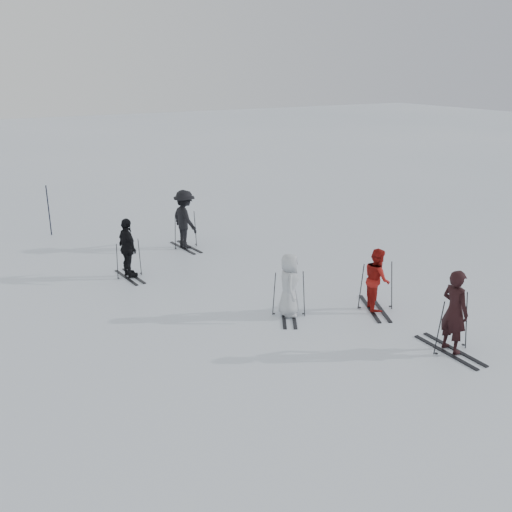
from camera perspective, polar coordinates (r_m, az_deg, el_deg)
The scene contains 12 objects.
ground at distance 14.97m, azimuth 1.89°, elevation -4.70°, with size 120.00×120.00×0.00m, color silver.
skier_near_dark at distance 12.88m, azimuth 19.23°, elevation -5.35°, with size 0.67×0.44×1.84m, color black.
skier_red at distance 14.63m, azimuth 11.99°, elevation -2.36°, with size 0.77×0.60×1.58m, color maroon.
skier_grey at distance 13.95m, azimuth 3.34°, elevation -3.00°, with size 0.77×0.50×1.58m, color #B1B6BB.
skier_uphill_left at distance 16.85m, azimuth -12.70°, elevation 0.70°, with size 1.02×0.43×1.74m, color black.
skier_uphill_far at distance 19.27m, azimuth -7.12°, elevation 3.61°, with size 1.26×0.73×1.96m, color black.
skis_near_dark at distance 12.98m, azimuth 19.11°, elevation -6.39°, with size 0.97×1.82×1.33m, color black, non-canonical shape.
skis_red at distance 14.68m, azimuth 11.96°, elevation -2.88°, with size 0.94×1.77×1.29m, color black, non-canonical shape.
skis_grey at distance 14.03m, azimuth 3.32°, elevation -3.73°, with size 0.87×1.64×1.19m, color black, non-canonical shape.
skis_uphill_left at distance 16.94m, azimuth -12.62°, elevation -0.27°, with size 0.83×1.56×1.14m, color black, non-canonical shape.
skis_uphill_far at distance 19.36m, azimuth -7.08°, elevation 2.60°, with size 0.91×1.72×1.25m, color black, non-canonical shape.
piste_marker at distance 21.94m, azimuth -20.02°, elevation 4.30°, with size 0.04×0.04×1.83m, color black.
Camera 1 is at (-7.19, -11.72, 5.93)m, focal length 40.00 mm.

